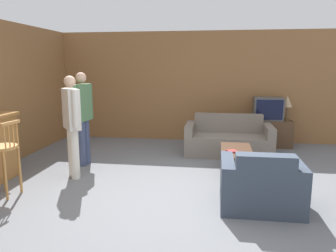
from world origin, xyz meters
name	(u,v)px	position (x,y,z in m)	size (l,w,h in m)	color
ground_plane	(170,199)	(0.00, 0.00, 0.00)	(24.00, 24.00, 0.00)	slate
wall_back	(191,87)	(0.00, 3.70, 1.30)	(9.40, 0.08, 2.60)	olive
wall_left	(8,93)	(-3.21, 1.35, 1.30)	(0.08, 8.70, 2.60)	olive
bar_chair_mid	(4,154)	(-2.29, -0.19, 0.60)	(0.44, 0.44, 1.06)	#B77F42
couch_far	(228,140)	(0.86, 2.50, 0.29)	(1.74, 0.88, 0.79)	#70665B
armchair_near	(261,186)	(1.19, -0.10, 0.29)	(1.01, 0.84, 0.78)	#384251
coffee_table	(236,153)	(0.95, 1.23, 0.35)	(0.51, 1.06, 0.42)	#472D1E
tv_unit	(267,133)	(1.75, 3.32, 0.30)	(1.07, 0.51, 0.60)	#513823
tv	(268,109)	(1.75, 3.32, 0.85)	(0.64, 0.43, 0.51)	#4C4C4C
book_on_table	(232,151)	(0.87, 1.06, 0.43)	(0.20, 0.21, 0.02)	maroon
table_lamp	(287,102)	(2.16, 3.32, 1.00)	(0.22, 0.22, 0.55)	brown
person_by_window	(83,114)	(-1.78, 1.35, 0.95)	(0.23, 0.58, 1.69)	#384260
person_by_counter	(72,121)	(-1.67, 0.67, 0.93)	(0.42, 0.48, 1.65)	silver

